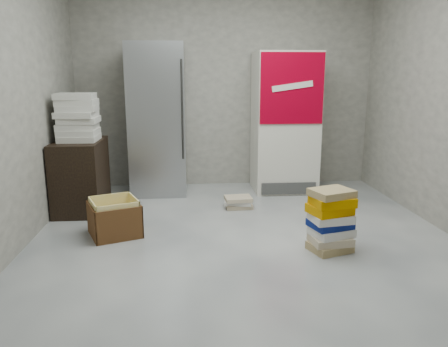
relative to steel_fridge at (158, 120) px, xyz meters
name	(u,v)px	position (x,y,z in m)	size (l,w,h in m)	color
ground	(249,254)	(0.90, -2.13, -0.95)	(5.00, 5.00, 0.00)	silver
room_shell	(252,38)	(0.90, -2.13, 0.85)	(4.04, 5.04, 2.82)	#A7A397
steel_fridge	(158,120)	(0.00, 0.00, 0.00)	(0.70, 0.72, 1.90)	#AEB1B6
coke_cooler	(285,122)	(1.65, -0.01, -0.05)	(0.80, 0.73, 1.80)	silver
wood_shelf	(81,176)	(-0.83, -0.73, -0.55)	(0.50, 0.80, 0.80)	black
supply_box_stack	(78,117)	(-0.82, -0.72, 0.11)	(0.43, 0.43, 0.52)	silver
phonebook_stack_main	(331,220)	(1.61, -2.12, -0.67)	(0.43, 0.39, 0.56)	#A1885A
phonebook_stack_side	(238,202)	(0.95, -0.80, -0.88)	(0.33, 0.30, 0.14)	#BFAC8D
cardboard_box	(115,220)	(-0.34, -1.57, -0.80)	(0.58, 0.58, 0.36)	yellow
bucket_lid	(128,228)	(-0.23, -1.50, -0.91)	(0.28, 0.28, 0.08)	orange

